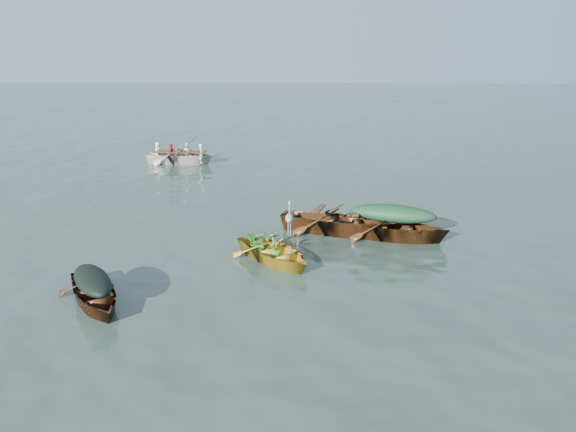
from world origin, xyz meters
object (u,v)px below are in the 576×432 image
at_px(dark_covered_boat, 95,304).
at_px(heron, 289,224).
at_px(rowed_boat, 180,164).
at_px(green_tarp_boat, 392,239).
at_px(yellow_dinghy, 274,261).
at_px(open_wooden_boat, 338,233).

relative_size(dark_covered_boat, heron, 3.70).
bearing_deg(rowed_boat, dark_covered_boat, -171.19).
bearing_deg(green_tarp_boat, dark_covered_boat, 138.51).
height_order(dark_covered_boat, green_tarp_boat, green_tarp_boat).
relative_size(yellow_dinghy, green_tarp_boat, 0.74).
xyz_separation_m(yellow_dinghy, rowed_boat, (-5.31, 12.43, 0.00)).
distance_m(yellow_dinghy, rowed_boat, 13.52).
relative_size(dark_covered_boat, rowed_boat, 0.75).
bearing_deg(open_wooden_boat, heron, 160.89).
height_order(open_wooden_boat, rowed_boat, open_wooden_boat).
distance_m(yellow_dinghy, heron, 1.08).
distance_m(yellow_dinghy, dark_covered_boat, 4.64).
bearing_deg(heron, dark_covered_boat, 176.38).
bearing_deg(rowed_boat, yellow_dinghy, -153.81).
height_order(rowed_boat, heron, heron).
bearing_deg(heron, open_wooden_boat, 14.64).
relative_size(yellow_dinghy, dark_covered_boat, 0.99).
xyz_separation_m(open_wooden_boat, heron, (-1.40, -1.97, 0.92)).
bearing_deg(open_wooden_boat, dark_covered_boat, 148.42).
xyz_separation_m(green_tarp_boat, heron, (-2.96, -1.54, 0.92)).
height_order(green_tarp_boat, rowed_boat, rowed_boat).
height_order(dark_covered_boat, open_wooden_boat, open_wooden_boat).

